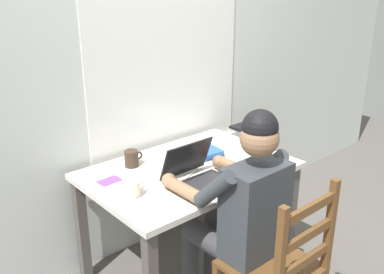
# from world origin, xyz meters

# --- Properties ---
(ground_plane) EXTENTS (8.00, 8.00, 0.00)m
(ground_plane) POSITION_xyz_m (0.00, 0.00, 0.00)
(ground_plane) COLOR #56514C
(back_wall) EXTENTS (6.00, 0.08, 2.60)m
(back_wall) POSITION_xyz_m (0.00, 0.49, 1.30)
(back_wall) COLOR beige
(back_wall) RESTS_ON ground
(desk) EXTENTS (1.23, 0.83, 0.74)m
(desk) POSITION_xyz_m (0.00, 0.00, 0.64)
(desk) COLOR beige
(desk) RESTS_ON ground
(seated_person) EXTENTS (0.50, 0.60, 1.26)m
(seated_person) POSITION_xyz_m (-0.07, -0.49, 0.70)
(seated_person) COLOR #33383D
(seated_person) RESTS_ON ground
(wooden_chair) EXTENTS (0.42, 0.42, 0.95)m
(wooden_chair) POSITION_xyz_m (-0.07, -0.77, 0.47)
(wooden_chair) COLOR brown
(wooden_chair) RESTS_ON ground
(laptop) EXTENTS (0.33, 0.31, 0.22)m
(laptop) POSITION_xyz_m (-0.10, -0.18, 0.79)
(laptop) COLOR black
(laptop) RESTS_ON desk
(computer_mouse) EXTENTS (0.06, 0.10, 0.03)m
(computer_mouse) POSITION_xyz_m (0.16, -0.21, 0.75)
(computer_mouse) COLOR black
(computer_mouse) RESTS_ON desk
(coffee_mug_white) EXTENTS (0.12, 0.09, 0.09)m
(coffee_mug_white) POSITION_xyz_m (-0.46, -0.08, 0.78)
(coffee_mug_white) COLOR beige
(coffee_mug_white) RESTS_ON desk
(coffee_mug_dark) EXTENTS (0.12, 0.09, 0.10)m
(coffee_mug_dark) POSITION_xyz_m (-0.25, 0.25, 0.79)
(coffee_mug_dark) COLOR #38281E
(coffee_mug_dark) RESTS_ON desk
(book_stack_main) EXTENTS (0.19, 0.17, 0.05)m
(book_stack_main) POSITION_xyz_m (0.21, 0.05, 0.76)
(book_stack_main) COLOR #2D5B9E
(book_stack_main) RESTS_ON desk
(paper_pile_near_laptop) EXTENTS (0.25, 0.23, 0.01)m
(paper_pile_near_laptop) POSITION_xyz_m (0.13, -0.24, 0.74)
(paper_pile_near_laptop) COLOR silver
(paper_pile_near_laptop) RESTS_ON desk
(paper_pile_back_corner) EXTENTS (0.30, 0.26, 0.01)m
(paper_pile_back_corner) POSITION_xyz_m (-0.06, 0.01, 0.74)
(paper_pile_back_corner) COLOR silver
(paper_pile_back_corner) RESTS_ON desk
(paper_pile_side) EXTENTS (0.21, 0.21, 0.01)m
(paper_pile_side) POSITION_xyz_m (-0.42, -0.24, 0.74)
(paper_pile_side) COLOR silver
(paper_pile_side) RESTS_ON desk
(landscape_photo_print) EXTENTS (0.13, 0.10, 0.00)m
(landscape_photo_print) POSITION_xyz_m (-0.46, 0.16, 0.74)
(landscape_photo_print) COLOR #7A4293
(landscape_photo_print) RESTS_ON desk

